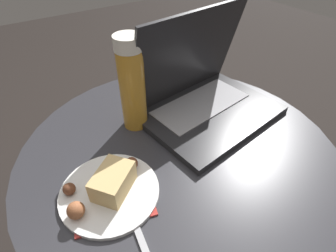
% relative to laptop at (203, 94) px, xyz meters
% --- Properties ---
extents(ground_plane, '(6.00, 6.00, 0.00)m').
position_rel_laptop_xyz_m(ground_plane, '(-0.14, -0.09, -0.60)').
color(ground_plane, black).
extents(table, '(0.75, 0.75, 0.55)m').
position_rel_laptop_xyz_m(table, '(-0.14, -0.09, -0.20)').
color(table, '#515156').
rests_on(table, ground_plane).
extents(napkin, '(0.17, 0.14, 0.00)m').
position_rel_laptop_xyz_m(napkin, '(-0.33, -0.14, -0.05)').
color(napkin, '#B7332D').
rests_on(napkin, table).
extents(laptop, '(0.38, 0.30, 0.26)m').
position_rel_laptop_xyz_m(laptop, '(0.00, 0.00, 0.00)').
color(laptop, '#232326').
rests_on(laptop, table).
extents(beer_glass, '(0.06, 0.06, 0.24)m').
position_rel_laptop_xyz_m(beer_glass, '(-0.18, 0.05, 0.07)').
color(beer_glass, gold).
rests_on(beer_glass, table).
extents(snack_plate, '(0.20, 0.20, 0.06)m').
position_rel_laptop_xyz_m(snack_plate, '(-0.33, -0.11, -0.04)').
color(snack_plate, white).
rests_on(snack_plate, table).
extents(fork, '(0.05, 0.20, 0.00)m').
position_rel_laptop_xyz_m(fork, '(-0.32, -0.17, -0.05)').
color(fork, '#B2B2B7').
rests_on(fork, table).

